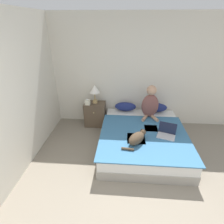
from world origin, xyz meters
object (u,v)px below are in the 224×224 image
(tissue_box, at_px, (88,102))
(laptop_open, at_px, (167,133))
(bed, at_px, (143,138))
(pillow_near, at_px, (125,107))
(cat_tabby, at_px, (137,138))
(table_lamp, at_px, (95,90))
(pillow_far, at_px, (156,108))
(person_sitting, at_px, (150,104))
(nightstand, at_px, (95,114))

(tissue_box, bearing_deg, laptop_open, -27.60)
(bed, bearing_deg, pillow_near, 113.44)
(cat_tabby, relative_size, table_lamp, 1.05)
(pillow_far, relative_size, laptop_open, 1.31)
(bed, height_order, person_sitting, person_sitting)
(bed, xyz_separation_m, person_sitting, (0.17, 0.58, 0.53))
(laptop_open, bearing_deg, pillow_far, 111.48)
(bed, relative_size, laptop_open, 5.02)
(pillow_far, distance_m, tissue_box, 1.65)
(bed, relative_size, pillow_far, 3.85)
(pillow_far, relative_size, table_lamp, 1.15)
(person_sitting, height_order, table_lamp, person_sitting)
(laptop_open, height_order, table_lamp, table_lamp)
(tissue_box, bearing_deg, cat_tabby, -45.98)
(pillow_far, distance_m, cat_tabby, 1.38)
(pillow_far, xyz_separation_m, tissue_box, (-1.64, -0.13, 0.14))
(pillow_near, xyz_separation_m, laptop_open, (0.79, -1.01, -0.06))
(pillow_near, distance_m, nightstand, 0.78)
(bed, xyz_separation_m, cat_tabby, (-0.16, -0.43, 0.30))
(pillow_far, bearing_deg, table_lamp, -179.07)
(nightstand, xyz_separation_m, table_lamp, (0.01, 0.02, 0.62))
(pillow_near, height_order, pillow_far, same)
(nightstand, bearing_deg, bed, -35.77)
(pillow_near, distance_m, cat_tabby, 1.30)
(person_sitting, distance_m, laptop_open, 0.83)
(pillow_far, xyz_separation_m, nightstand, (-1.48, -0.05, -0.21))
(bed, bearing_deg, laptop_open, -20.79)
(nightstand, relative_size, tissue_box, 4.21)
(pillow_near, xyz_separation_m, nightstand, (-0.75, -0.05, -0.21))
(bed, relative_size, table_lamp, 4.42)
(pillow_near, distance_m, pillow_far, 0.74)
(person_sitting, bearing_deg, nightstand, 170.31)
(table_lamp, relative_size, tissue_box, 3.18)
(pillow_near, bearing_deg, cat_tabby, -80.56)
(bed, xyz_separation_m, table_lamp, (-1.10, 0.83, 0.72))
(cat_tabby, height_order, table_lamp, table_lamp)
(nightstand, height_order, table_lamp, table_lamp)
(bed, height_order, tissue_box, tissue_box)
(bed, relative_size, person_sitting, 2.64)
(tissue_box, bearing_deg, pillow_far, 4.50)
(nightstand, bearing_deg, pillow_near, 3.72)
(pillow_near, height_order, tissue_box, tissue_box)
(pillow_far, xyz_separation_m, person_sitting, (-0.19, -0.27, 0.22))
(pillow_far, bearing_deg, person_sitting, -125.99)
(pillow_near, height_order, cat_tabby, pillow_near)
(pillow_near, distance_m, tissue_box, 0.92)
(person_sitting, bearing_deg, tissue_box, 174.47)
(cat_tabby, distance_m, table_lamp, 1.63)
(cat_tabby, bearing_deg, bed, 16.63)
(person_sitting, xyz_separation_m, nightstand, (-1.29, 0.22, -0.43))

